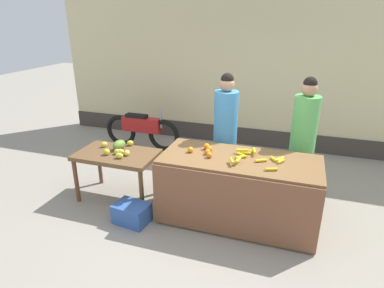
# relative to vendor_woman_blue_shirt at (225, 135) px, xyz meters

# --- Properties ---
(ground_plane) EXTENTS (24.00, 24.00, 0.00)m
(ground_plane) POSITION_rel_vendor_woman_blue_shirt_xyz_m (0.01, -0.68, -0.91)
(ground_plane) COLOR gray
(market_wall_back) EXTENTS (8.23, 0.23, 3.14)m
(market_wall_back) POSITION_rel_vendor_woman_blue_shirt_xyz_m (0.01, 2.16, 0.62)
(market_wall_back) COLOR beige
(market_wall_back) RESTS_ON ground
(fruit_stall_counter) EXTENTS (1.98, 0.89, 0.88)m
(fruit_stall_counter) POSITION_rel_vendor_woman_blue_shirt_xyz_m (0.35, -0.69, -0.47)
(fruit_stall_counter) COLOR brown
(fruit_stall_counter) RESTS_ON ground
(side_table_wooden) EXTENTS (1.14, 0.69, 0.72)m
(side_table_wooden) POSITION_rel_vendor_woman_blue_shirt_xyz_m (-1.41, -0.68, -0.29)
(side_table_wooden) COLOR brown
(side_table_wooden) RESTS_ON ground
(banana_bunch_pile) EXTENTS (0.65, 0.54, 0.07)m
(banana_bunch_pile) POSITION_rel_vendor_woman_blue_shirt_xyz_m (0.54, -0.65, -0.00)
(banana_bunch_pile) COLOR yellow
(banana_bunch_pile) RESTS_ON fruit_stall_counter
(orange_pile) EXTENTS (0.35, 0.33, 0.09)m
(orange_pile) POSITION_rel_vendor_woman_blue_shirt_xyz_m (-0.12, -0.65, 0.01)
(orange_pile) COLOR orange
(orange_pile) RESTS_ON fruit_stall_counter
(mango_papaya_pile) EXTENTS (0.58, 0.56, 0.14)m
(mango_papaya_pile) POSITION_rel_vendor_woman_blue_shirt_xyz_m (-1.42, -0.61, -0.14)
(mango_papaya_pile) COLOR #D4DC48
(mango_papaya_pile) RESTS_ON side_table_wooden
(vendor_woman_blue_shirt) EXTENTS (0.34, 0.34, 1.81)m
(vendor_woman_blue_shirt) POSITION_rel_vendor_woman_blue_shirt_xyz_m (0.00, 0.00, 0.00)
(vendor_woman_blue_shirt) COLOR #33333D
(vendor_woman_blue_shirt) RESTS_ON ground
(vendor_woman_green_shirt) EXTENTS (0.34, 0.34, 1.81)m
(vendor_woman_green_shirt) POSITION_rel_vendor_woman_blue_shirt_xyz_m (1.07, 0.08, -0.00)
(vendor_woman_green_shirt) COLOR #33333D
(vendor_woman_green_shirt) RESTS_ON ground
(parked_motorcycle) EXTENTS (1.60, 0.18, 0.88)m
(parked_motorcycle) POSITION_rel_vendor_woman_blue_shirt_xyz_m (-1.97, 1.18, -0.51)
(parked_motorcycle) COLOR black
(parked_motorcycle) RESTS_ON ground
(produce_crate) EXTENTS (0.48, 0.37, 0.26)m
(produce_crate) POSITION_rel_vendor_woman_blue_shirt_xyz_m (-0.94, -1.19, -0.78)
(produce_crate) COLOR #3359A5
(produce_crate) RESTS_ON ground
(produce_sack) EXTENTS (0.47, 0.46, 0.60)m
(produce_sack) POSITION_rel_vendor_woman_blue_shirt_xyz_m (-0.59, -0.04, -0.61)
(produce_sack) COLOR maroon
(produce_sack) RESTS_ON ground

